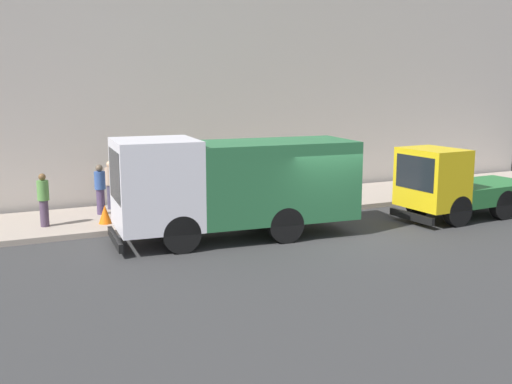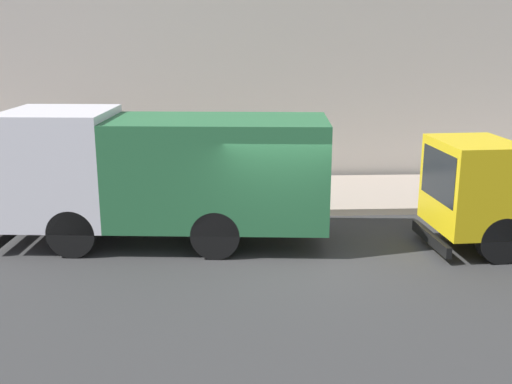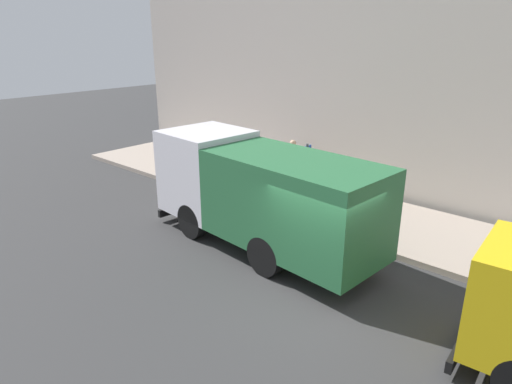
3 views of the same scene
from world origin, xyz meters
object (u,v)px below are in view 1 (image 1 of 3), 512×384
at_px(small_flatbed_truck, 454,186).
at_px(street_sign_post, 204,174).
at_px(large_utility_truck, 234,183).
at_px(pedestrian_standing, 43,199).
at_px(traffic_cone_orange, 105,214).
at_px(pedestrian_third, 111,184).
at_px(pedestrian_walking, 100,188).

height_order(small_flatbed_truck, street_sign_post, street_sign_post).
xyz_separation_m(large_utility_truck, street_sign_post, (2.30, 0.08, -0.07)).
relative_size(large_utility_truck, street_sign_post, 3.03).
xyz_separation_m(pedestrian_standing, traffic_cone_orange, (-0.38, -1.77, -0.58)).
distance_m(large_utility_truck, traffic_cone_orange, 4.44).
bearing_deg(pedestrian_third, street_sign_post, 43.83).
relative_size(pedestrian_third, traffic_cone_orange, 2.88).
xyz_separation_m(pedestrian_third, traffic_cone_orange, (-2.15, 0.66, -0.60)).
relative_size(small_flatbed_truck, pedestrian_third, 2.99).
distance_m(pedestrian_standing, street_sign_post, 5.04).
bearing_deg(pedestrian_third, small_flatbed_truck, 61.50).
distance_m(large_utility_truck, pedestrian_third, 5.61).
height_order(pedestrian_third, street_sign_post, street_sign_post).
relative_size(small_flatbed_truck, pedestrian_standing, 3.06).
xyz_separation_m(small_flatbed_truck, pedestrian_third, (5.68, 10.28, -0.06)).
relative_size(traffic_cone_orange, street_sign_post, 0.24).
relative_size(large_utility_truck, traffic_cone_orange, 12.40).
bearing_deg(large_utility_truck, small_flatbed_truck, -91.01).
bearing_deg(pedestrian_walking, street_sign_post, 78.80).
relative_size(pedestrian_standing, traffic_cone_orange, 2.81).
distance_m(small_flatbed_truck, street_sign_post, 8.35).
height_order(pedestrian_walking, street_sign_post, street_sign_post).
xyz_separation_m(large_utility_truck, small_flatbed_truck, (-0.73, -7.69, -0.54)).
relative_size(pedestrian_standing, pedestrian_third, 0.98).
bearing_deg(pedestrian_walking, pedestrian_standing, -39.58).
relative_size(pedestrian_walking, pedestrian_standing, 1.02).
xyz_separation_m(small_flatbed_truck, pedestrian_standing, (3.91, 12.70, -0.08)).
bearing_deg(pedestrian_walking, large_utility_truck, 57.68).
relative_size(large_utility_truck, pedestrian_third, 4.31).
distance_m(large_utility_truck, pedestrian_walking, 5.27).
distance_m(large_utility_truck, small_flatbed_truck, 7.75).
bearing_deg(pedestrian_standing, pedestrian_walking, 146.14).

